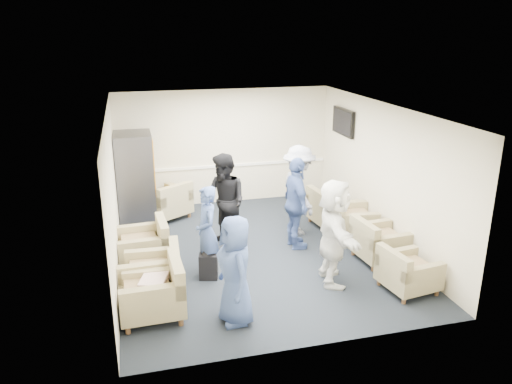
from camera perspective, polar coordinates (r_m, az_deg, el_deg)
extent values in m
plane|color=black|center=(9.46, 0.08, -6.90)|extent=(6.00, 6.00, 0.00)
plane|color=silver|center=(8.66, 0.09, 9.48)|extent=(6.00, 6.00, 0.00)
cube|color=beige|center=(11.79, -3.61, 5.14)|extent=(5.00, 0.02, 2.70)
cube|color=beige|center=(6.30, 7.03, -6.99)|extent=(5.00, 0.02, 2.70)
cube|color=beige|center=(8.71, -16.05, -0.34)|extent=(0.02, 6.00, 2.70)
cube|color=beige|center=(9.87, 14.28, 1.98)|extent=(0.02, 6.00, 2.70)
cube|color=white|center=(11.88, -3.55, 3.01)|extent=(4.98, 0.04, 0.06)
cube|color=black|center=(11.25, 9.94, 7.91)|extent=(0.07, 1.00, 0.58)
cube|color=black|center=(11.24, 9.77, 7.91)|extent=(0.01, 0.92, 0.50)
cube|color=#52515A|center=(11.30, 10.08, 7.17)|extent=(0.04, 0.10, 0.25)
cube|color=#91845D|center=(7.57, -11.85, -11.84)|extent=(0.93, 0.93, 0.30)
cube|color=#8B714C|center=(7.47, -11.95, -10.50)|extent=(0.64, 0.60, 0.11)
cube|color=#91845D|center=(7.42, -9.09, -9.12)|extent=(0.17, 0.91, 0.43)
cube|color=#91845D|center=(8.10, -11.71, -9.81)|extent=(0.90, 0.90, 0.28)
cube|color=#8B714C|center=(8.01, -11.79, -8.60)|extent=(0.63, 0.59, 0.10)
cube|color=#91845D|center=(7.95, -9.27, -7.47)|extent=(0.19, 0.86, 0.40)
cube|color=#91845D|center=(9.11, -12.79, -6.58)|extent=(0.91, 0.91, 0.28)
cube|color=#8B714C|center=(9.03, -12.88, -5.47)|extent=(0.63, 0.59, 0.10)
cube|color=#91845D|center=(9.00, -10.66, -4.34)|extent=(0.19, 0.87, 0.41)
cube|color=#91845D|center=(8.44, 17.01, -9.23)|extent=(0.88, 0.88, 0.26)
cube|color=#8B714C|center=(8.36, 17.12, -8.17)|extent=(0.61, 0.58, 0.09)
cube|color=#91845D|center=(8.11, 15.41, -7.77)|extent=(0.24, 0.79, 0.37)
cube|color=#91845D|center=(9.34, 13.98, -6.09)|extent=(0.91, 0.91, 0.28)
cube|color=#8B714C|center=(9.26, 14.07, -5.04)|extent=(0.63, 0.59, 0.10)
cube|color=#91845D|center=(9.03, 12.28, -4.51)|extent=(0.21, 0.85, 0.39)
cube|color=#91845D|center=(10.20, 10.83, -3.70)|extent=(0.95, 0.95, 0.28)
cube|color=#8B714C|center=(10.13, 10.89, -2.69)|extent=(0.66, 0.62, 0.10)
cube|color=#91845D|center=(9.97, 8.98, -1.99)|extent=(0.24, 0.87, 0.41)
cube|color=#91845D|center=(10.75, 8.72, -2.42)|extent=(0.95, 0.95, 0.28)
cube|color=#8B714C|center=(10.68, 8.77, -1.45)|extent=(0.66, 0.62, 0.10)
cube|color=#91845D|center=(10.47, 7.10, -0.92)|extent=(0.24, 0.87, 0.40)
cube|color=#91845D|center=(11.22, -10.25, -1.58)|extent=(1.21, 1.21, 0.29)
cube|color=#8B714C|center=(11.15, -10.31, -0.63)|extent=(0.81, 0.82, 0.10)
cube|color=#91845D|center=(10.82, -9.19, -0.29)|extent=(0.82, 0.59, 0.41)
cube|color=#52515A|center=(10.95, -13.64, 1.56)|extent=(0.77, 0.92, 1.94)
cube|color=#DE6304|center=(10.93, -11.62, 2.21)|extent=(0.02, 0.78, 1.55)
cube|color=black|center=(11.18, -11.34, -1.80)|extent=(0.02, 0.46, 0.12)
cube|color=black|center=(8.48, -5.45, -8.46)|extent=(0.35, 0.28, 0.44)
sphere|color=black|center=(8.40, -5.49, -7.27)|extent=(0.22, 0.22, 0.22)
cube|color=beige|center=(7.44, -11.60, -10.01)|extent=(0.47, 0.55, 0.13)
imported|color=#3B518E|center=(7.05, -2.38, -8.94)|extent=(0.60, 0.84, 1.60)
imported|color=#3B518E|center=(8.36, -5.63, -4.57)|extent=(0.42, 0.61, 1.58)
imported|color=black|center=(9.33, -3.58, -1.20)|extent=(1.04, 1.12, 1.84)
imported|color=beige|center=(10.06, 4.91, 0.21)|extent=(0.71, 1.20, 1.83)
imported|color=#3B518E|center=(9.38, 4.60, -1.33)|extent=(0.44, 1.04, 1.77)
imported|color=white|center=(8.16, 8.88, -4.56)|extent=(0.84, 1.72, 1.77)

